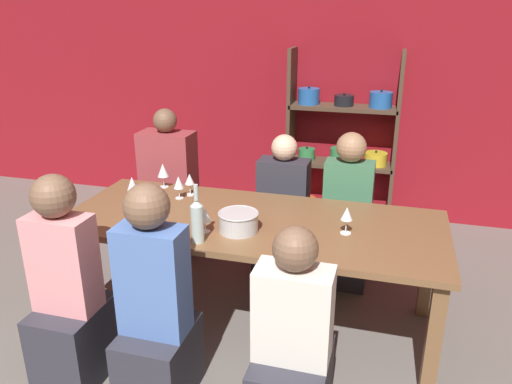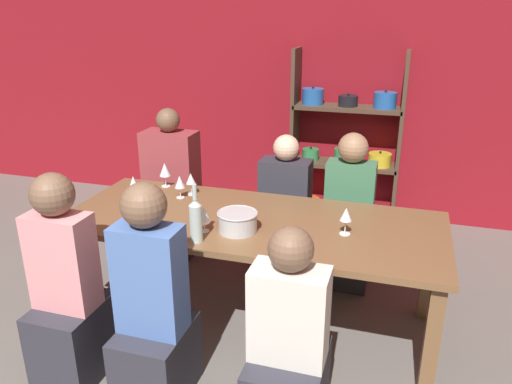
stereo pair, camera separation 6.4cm
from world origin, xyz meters
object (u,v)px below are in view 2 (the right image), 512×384
object	(u,v)px
dining_table	(251,231)
person_near_c	(69,302)
wine_bottle_green	(196,220)
person_near_b	(153,320)
wine_glass_white_a	(134,184)
wine_glass_empty_a	(346,215)
mixing_bowl	(238,221)
person_far_c	(348,227)
person_far_a	(285,222)
wine_glass_red_a	(204,215)
person_far_b	(173,200)
wine_glass_white_c	(180,183)
wine_glass_empty_b	(191,179)
wine_glass_white_b	(165,170)
person_near_a	(288,355)

from	to	relation	value
dining_table	person_near_c	distance (m)	1.16
wine_bottle_green	person_near_b	bearing A→B (deg)	-101.11
wine_glass_white_a	wine_glass_empty_a	bearing A→B (deg)	-4.39
mixing_bowl	person_far_c	world-z (taller)	person_far_c
mixing_bowl	person_near_c	distance (m)	1.06
person_far_a	person_near_b	xyz separation A→B (m)	(-0.32, -1.59, 0.07)
wine_glass_empty_a	person_far_a	bearing A→B (deg)	124.35
wine_bottle_green	wine_glass_red_a	size ratio (longest dim) A/B	2.22
person_near_b	person_near_c	size ratio (longest dim) A/B	1.01
dining_table	person_far_b	world-z (taller)	person_far_b
person_far_a	person_near_c	bearing A→B (deg)	61.37
wine_glass_empty_a	person_far_b	world-z (taller)	person_far_b
wine_glass_empty_a	wine_bottle_green	bearing A→B (deg)	-156.92
wine_glass_empty_a	wine_glass_white_c	xyz separation A→B (m)	(-1.19, 0.27, -0.01)
wine_glass_empty_b	wine_glass_white_c	distance (m)	0.10
wine_glass_empty_b	wine_glass_white_a	world-z (taller)	wine_glass_white_a
wine_bottle_green	person_far_a	size ratio (longest dim) A/B	0.31
wine_glass_empty_a	person_near_b	xyz separation A→B (m)	(-0.89, -0.76, -0.40)
wine_glass_empty_a	wine_glass_white_c	world-z (taller)	wine_glass_empty_a
wine_bottle_green	dining_table	bearing A→B (deg)	62.05
wine_glass_white_c	person_far_b	xyz separation A→B (m)	(-0.39, 0.65, -0.42)
wine_glass_empty_b	wine_glass_white_a	xyz separation A→B (m)	(-0.32, -0.24, 0.01)
wine_bottle_green	wine_glass_white_c	bearing A→B (deg)	122.43
mixing_bowl	wine_glass_white_b	bearing A→B (deg)	142.49
dining_table	person_far_a	xyz separation A→B (m)	(0.03, 0.78, -0.27)
wine_glass_empty_b	person_far_c	distance (m)	1.25
dining_table	wine_glass_empty_a	xyz separation A→B (m)	(0.60, -0.05, 0.20)
wine_glass_white_a	person_far_b	bearing A→B (deg)	98.55
wine_bottle_green	wine_glass_white_b	distance (m)	1.00
wine_glass_white_a	wine_glass_white_c	distance (m)	0.31
dining_table	person_far_c	distance (m)	0.96
person_far_a	person_near_b	bearing A→B (deg)	78.58
wine_bottle_green	person_near_a	bearing A→B (deg)	-31.41
wine_bottle_green	person_near_c	bearing A→B (deg)	-147.24
person_far_b	person_far_c	world-z (taller)	person_far_b
person_far_b	person_near_c	xyz separation A→B (m)	(0.17, -1.66, 0.03)
wine_glass_empty_b	person_near_c	distance (m)	1.20
wine_glass_red_a	person_near_c	world-z (taller)	person_near_c
person_near_a	person_far_c	bearing A→B (deg)	86.43
wine_glass_white_b	wine_glass_red_a	bearing A→B (deg)	-48.26
wine_glass_white_b	person_far_a	bearing A→B (deg)	24.11
person_far_a	wine_glass_red_a	bearing A→B (deg)	76.50
wine_glass_red_a	person_near_a	distance (m)	0.96
wine_glass_white_b	person_near_c	world-z (taller)	person_near_c
wine_glass_red_a	person_near_a	world-z (taller)	person_near_a
wine_glass_empty_a	wine_glass_red_a	xyz separation A→B (m)	(-0.81, -0.20, -0.02)
person_near_a	person_near_c	world-z (taller)	person_near_c
wine_glass_empty_b	wine_glass_white_c	size ratio (longest dim) A/B	0.98
wine_glass_empty_b	wine_glass_white_b	xyz separation A→B (m)	(-0.25, 0.10, 0.01)
wine_glass_empty_b	wine_glass_white_b	world-z (taller)	wine_glass_white_b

